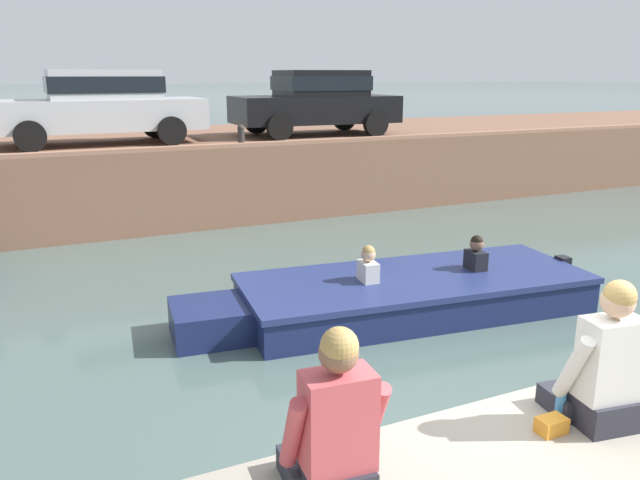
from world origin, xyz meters
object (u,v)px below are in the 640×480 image
object	(u,v)px
motorboat_passing	(400,294)
car_left_inner_silver	(100,104)
car_centre_black	(317,100)
person_seated_left	(335,432)
person_seated_right	(603,369)
bottle_drink	(560,407)
mooring_bollard_east	(241,135)

from	to	relation	value
motorboat_passing	car_left_inner_silver	size ratio (longest dim) A/B	1.31
car_centre_black	person_seated_left	size ratio (longest dim) A/B	4.13
person_seated_right	car_centre_black	bearing A→B (deg)	73.82
car_left_inner_silver	bottle_drink	size ratio (longest dim) A/B	21.58
car_left_inner_silver	person_seated_right	world-z (taller)	car_left_inner_silver
bottle_drink	person_seated_right	bearing A→B (deg)	-30.98
motorboat_passing	car_centre_black	world-z (taller)	car_centre_black
car_centre_black	person_seated_right	world-z (taller)	car_centre_black
car_centre_black	car_left_inner_silver	bearing A→B (deg)	179.96
car_centre_black	bottle_drink	xyz separation A→B (m)	(-3.58, -11.54, -1.43)
motorboat_passing	car_centre_black	xyz separation A→B (m)	(2.14, 7.39, 2.26)
motorboat_passing	person_seated_right	world-z (taller)	person_seated_right
person_seated_right	bottle_drink	xyz separation A→B (m)	(-0.20, 0.12, -0.28)
motorboat_passing	mooring_bollard_east	size ratio (longest dim) A/B	12.92
car_centre_black	mooring_bollard_east	bearing A→B (deg)	-146.97
person_seated_left	bottle_drink	world-z (taller)	person_seated_left
car_left_inner_silver	mooring_bollard_east	xyz separation A→B (m)	(2.57, -1.60, -0.61)
car_centre_black	person_seated_left	world-z (taller)	car_centre_black
mooring_bollard_east	motorboat_passing	bearing A→B (deg)	-86.89
motorboat_passing	bottle_drink	bearing A→B (deg)	-109.08
car_left_inner_silver	person_seated_right	bearing A→B (deg)	-81.98
car_left_inner_silver	car_centre_black	xyz separation A→B (m)	(5.03, -0.00, -0.00)
car_centre_black	bottle_drink	world-z (taller)	car_centre_black
car_centre_black	person_seated_left	bearing A→B (deg)	-114.16
person_seated_left	person_seated_right	size ratio (longest dim) A/B	1.00
motorboat_passing	car_centre_black	distance (m)	8.02
car_left_inner_silver	person_seated_left	bearing A→B (deg)	-90.86
mooring_bollard_east	person_seated_right	distance (m)	10.12
motorboat_passing	person_seated_left	distance (m)	5.31
car_left_inner_silver	mooring_bollard_east	world-z (taller)	car_left_inner_silver
car_left_inner_silver	person_seated_right	distance (m)	11.83
car_centre_black	motorboat_passing	bearing A→B (deg)	-106.19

